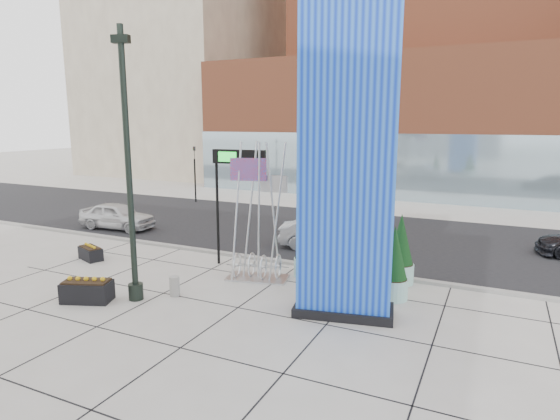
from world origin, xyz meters
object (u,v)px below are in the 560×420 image
at_px(car_white_west, 117,216).
at_px(public_art_sculpture, 258,244).
at_px(overhead_street_sign, 234,167).
at_px(car_silver_mid, 327,234).
at_px(blue_pylon, 348,157).
at_px(lamp_post, 130,194).
at_px(concrete_bollard, 175,286).

bearing_deg(car_white_west, public_art_sculpture, -115.42).
height_order(overhead_street_sign, car_silver_mid, overhead_street_sign).
relative_size(blue_pylon, public_art_sculpture, 1.94).
relative_size(blue_pylon, lamp_post, 1.15).
bearing_deg(overhead_street_sign, concrete_bollard, -97.05).
xyz_separation_m(car_white_west, car_silver_mid, (11.90, 1.11, -0.00)).
relative_size(overhead_street_sign, car_white_west, 1.12).
bearing_deg(lamp_post, blue_pylon, 14.92).
bearing_deg(public_art_sculpture, car_silver_mid, 67.85).
bearing_deg(overhead_street_sign, car_silver_mid, 54.37).
bearing_deg(overhead_street_sign, public_art_sculpture, -37.18).
xyz_separation_m(public_art_sculpture, car_silver_mid, (0.90, 5.17, -0.64)).
distance_m(lamp_post, public_art_sculpture, 5.04).
distance_m(public_art_sculpture, concrete_bollard, 3.45).
bearing_deg(blue_pylon, overhead_street_sign, 141.28).
bearing_deg(concrete_bollard, lamp_post, -139.45).
distance_m(lamp_post, concrete_bollard, 3.50).
relative_size(lamp_post, concrete_bollard, 12.90).
xyz_separation_m(lamp_post, car_silver_mid, (3.62, 8.79, -2.87)).
xyz_separation_m(lamp_post, public_art_sculpture, (2.71, 3.62, -2.23)).
height_order(concrete_bollard, car_silver_mid, car_silver_mid).
height_order(blue_pylon, car_white_west, blue_pylon).
bearing_deg(public_art_sculpture, concrete_bollard, -134.25).
distance_m(lamp_post, car_silver_mid, 9.93).
bearing_deg(overhead_street_sign, lamp_post, -108.35).
height_order(concrete_bollard, car_white_west, car_white_west).
distance_m(blue_pylon, concrete_bollard, 7.36).
distance_m(car_white_west, car_silver_mid, 11.95).
relative_size(blue_pylon, concrete_bollard, 14.77).
bearing_deg(concrete_bollard, overhead_street_sign, 87.65).
bearing_deg(car_silver_mid, public_art_sculpture, 156.45).
height_order(public_art_sculpture, car_silver_mid, public_art_sculpture).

